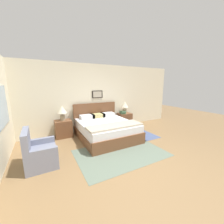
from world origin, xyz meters
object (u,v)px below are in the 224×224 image
at_px(table_lamp_near_window, 62,111).
at_px(table_lamp_by_door, 125,106).
at_px(bed, 106,129).
at_px(nightstand_by_door, 124,120).
at_px(nightstand_near_window, 63,129).
at_px(armchair, 39,154).

distance_m(table_lamp_near_window, table_lamp_by_door, 2.56).
xyz_separation_m(bed, table_lamp_by_door, (1.28, 0.77, 0.62)).
height_order(bed, nightstand_by_door, bed).
relative_size(table_lamp_near_window, table_lamp_by_door, 1.00).
bearing_deg(table_lamp_near_window, table_lamp_by_door, 0.00).
height_order(bed, nightstand_near_window, bed).
bearing_deg(table_lamp_by_door, table_lamp_near_window, 180.00).
relative_size(bed, nightstand_near_window, 3.38).
bearing_deg(table_lamp_near_window, nightstand_by_door, -0.03).
height_order(table_lamp_near_window, table_lamp_by_door, same).
xyz_separation_m(bed, armchair, (-2.06, -0.81, -0.03)).
bearing_deg(nightstand_by_door, armchair, -154.76).
relative_size(nightstand_by_door, table_lamp_near_window, 1.18).
bearing_deg(bed, nightstand_near_window, 149.10).
xyz_separation_m(nightstand_by_door, table_lamp_by_door, (-0.00, 0.00, 0.63)).
xyz_separation_m(armchair, nightstand_near_window, (0.78, 1.57, 0.01)).
xyz_separation_m(bed, nightstand_near_window, (-1.28, 0.77, -0.02)).
distance_m(bed, table_lamp_near_window, 1.62).
height_order(bed, armchair, bed).
bearing_deg(bed, table_lamp_by_door, 30.95).
relative_size(nightstand_by_door, table_lamp_by_door, 1.18).
height_order(bed, table_lamp_near_window, same).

